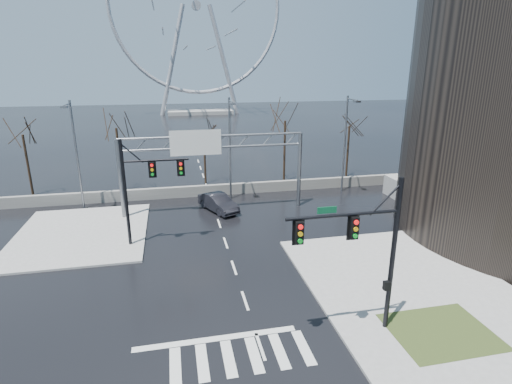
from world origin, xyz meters
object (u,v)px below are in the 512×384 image
object	(u,v)px
signal_mast_near	(368,244)
signal_mast_far	(141,183)
ferris_wheel	(196,13)
sign_gantry	(209,157)
car	(218,203)

from	to	relation	value
signal_mast_near	signal_mast_far	world-z (taller)	same
signal_mast_far	ferris_wheel	size ratio (longest dim) A/B	0.16
signal_mast_far	sign_gantry	distance (m)	8.14
signal_mast_near	ferris_wheel	world-z (taller)	ferris_wheel
signal_mast_near	ferris_wheel	size ratio (longest dim) A/B	0.16
sign_gantry	car	xyz separation A→B (m)	(0.71, 0.19, -4.39)
sign_gantry	ferris_wheel	size ratio (longest dim) A/B	0.32
sign_gantry	signal_mast_far	bearing A→B (deg)	-132.47
signal_mast_far	signal_mast_near	bearing A→B (deg)	-49.74
signal_mast_near	car	world-z (taller)	signal_mast_near
ferris_wheel	car	size ratio (longest dim) A/B	10.58
car	ferris_wheel	bearing A→B (deg)	61.69
signal_mast_near	ferris_wheel	bearing A→B (deg)	90.08
signal_mast_near	car	xyz separation A→B (m)	(-4.81, 19.19, -4.08)
signal_mast_near	car	distance (m)	20.20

